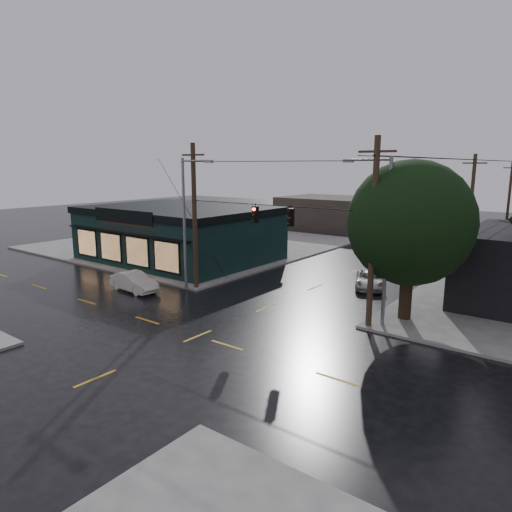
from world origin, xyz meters
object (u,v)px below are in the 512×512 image
Objects in this scene: corner_tree at (410,223)px; utility_pole_nw at (197,289)px; sedan_cream at (134,282)px; suv_silver at (370,280)px; utility_pole_ne at (368,328)px.

corner_tree reaches higher than utility_pole_nw.
corner_tree is at bearing 9.46° from utility_pole_nw.
utility_pole_nw is at bearing -41.16° from sedan_cream.
corner_tree is 15.36m from utility_pole_nw.
corner_tree is 2.18× the size of sedan_cream.
suv_silver is at bearing -45.32° from sedan_cream.
sedan_cream is at bearing -162.92° from suv_silver.
suv_silver is (12.74, 10.84, -0.08)m from sedan_cream.
utility_pole_ne is 2.36× the size of suv_silver.
utility_pole_ne is 8.52m from suv_silver.
sedan_cream is 16.73m from suv_silver.
corner_tree is 2.07× the size of suv_silver.
corner_tree is 6.15m from utility_pole_ne.
utility_pole_nw is (-14.13, -2.36, -5.56)m from corner_tree.
corner_tree is 0.87× the size of utility_pole_ne.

